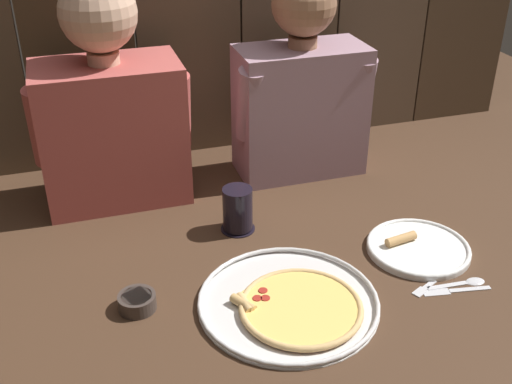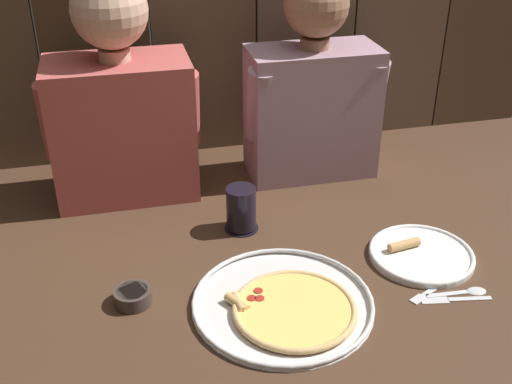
{
  "view_description": "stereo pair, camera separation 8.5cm",
  "coord_description": "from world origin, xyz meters",
  "px_view_note": "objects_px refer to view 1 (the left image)",
  "views": [
    {
      "loc": [
        -0.36,
        -1.06,
        0.87
      ],
      "look_at": [
        0.01,
        0.1,
        0.18
      ],
      "focal_mm": 43.9,
      "sensor_mm": 36.0,
      "label": 1
    },
    {
      "loc": [
        -0.28,
        -1.09,
        0.87
      ],
      "look_at": [
        0.01,
        0.1,
        0.18
      ],
      "focal_mm": 43.9,
      "sensor_mm": 36.0,
      "label": 2
    }
  ],
  "objects_px": {
    "diner_left": "(109,101)",
    "dinner_plate": "(418,247)",
    "diner_right": "(301,83)",
    "drinking_glass": "(236,210)",
    "dipping_bowl": "(137,301)",
    "pizza_tray": "(292,303)"
  },
  "relations": [
    {
      "from": "pizza_tray",
      "to": "diner_right",
      "type": "distance_m",
      "value": 0.69
    },
    {
      "from": "drinking_glass",
      "to": "diner_right",
      "type": "xyz_separation_m",
      "value": [
        0.27,
        0.27,
        0.21
      ]
    },
    {
      "from": "drinking_glass",
      "to": "dipping_bowl",
      "type": "relative_size",
      "value": 1.44
    },
    {
      "from": "dipping_bowl",
      "to": "diner_left",
      "type": "relative_size",
      "value": 0.13
    },
    {
      "from": "dinner_plate",
      "to": "pizza_tray",
      "type": "bearing_deg",
      "value": -163.83
    },
    {
      "from": "dipping_bowl",
      "to": "pizza_tray",
      "type": "bearing_deg",
      "value": -17.09
    },
    {
      "from": "pizza_tray",
      "to": "diner_right",
      "type": "bearing_deg",
      "value": 68.0
    },
    {
      "from": "drinking_glass",
      "to": "dipping_bowl",
      "type": "xyz_separation_m",
      "value": [
        -0.28,
        -0.23,
        -0.04
      ]
    },
    {
      "from": "diner_left",
      "to": "diner_right",
      "type": "relative_size",
      "value": 1.04
    },
    {
      "from": "diner_left",
      "to": "diner_right",
      "type": "height_order",
      "value": "diner_left"
    },
    {
      "from": "drinking_glass",
      "to": "diner_right",
      "type": "bearing_deg",
      "value": 44.73
    },
    {
      "from": "pizza_tray",
      "to": "drinking_glass",
      "type": "distance_m",
      "value": 0.33
    },
    {
      "from": "drinking_glass",
      "to": "dipping_bowl",
      "type": "height_order",
      "value": "drinking_glass"
    },
    {
      "from": "dinner_plate",
      "to": "diner_left",
      "type": "height_order",
      "value": "diner_left"
    },
    {
      "from": "dinner_plate",
      "to": "diner_right",
      "type": "relative_size",
      "value": 0.42
    },
    {
      "from": "dinner_plate",
      "to": "dipping_bowl",
      "type": "xyz_separation_m",
      "value": [
        -0.68,
        -0.01,
        0.01
      ]
    },
    {
      "from": "dinner_plate",
      "to": "diner_right",
      "type": "height_order",
      "value": "diner_right"
    },
    {
      "from": "pizza_tray",
      "to": "dipping_bowl",
      "type": "relative_size",
      "value": 4.82
    },
    {
      "from": "pizza_tray",
      "to": "diner_right",
      "type": "height_order",
      "value": "diner_right"
    },
    {
      "from": "dipping_bowl",
      "to": "diner_left",
      "type": "bearing_deg",
      "value": 87.45
    },
    {
      "from": "diner_left",
      "to": "dinner_plate",
      "type": "bearing_deg",
      "value": -36.92
    },
    {
      "from": "diner_right",
      "to": "pizza_tray",
      "type": "bearing_deg",
      "value": -112.0
    }
  ]
}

